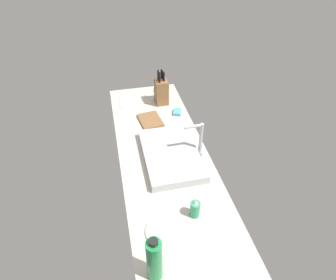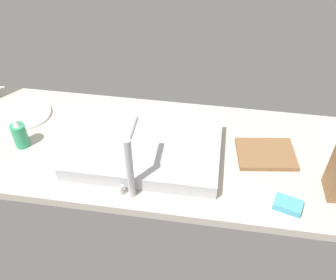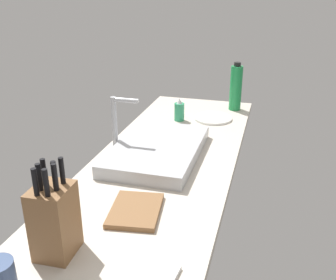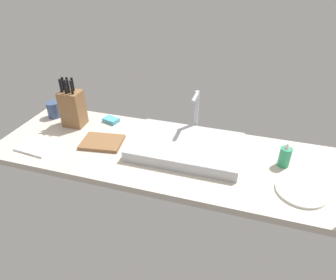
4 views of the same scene
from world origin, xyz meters
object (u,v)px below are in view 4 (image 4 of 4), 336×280
(faucet, at_px, (196,110))
(dish_sponge, at_px, (111,120))
(knife_block, at_px, (73,108))
(dinner_plate, at_px, (301,191))
(coffee_mug, at_px, (54,110))
(soap_bottle, at_px, (285,156))
(cutting_board, at_px, (102,142))
(dish_towel, at_px, (39,145))
(sink_basin, at_px, (186,147))

(faucet, relative_size, dish_sponge, 2.80)
(knife_block, bearing_deg, dish_sponge, 23.57)
(knife_block, relative_size, dinner_plate, 1.35)
(dinner_plate, xyz_separation_m, coffee_mug, (-1.42, 0.29, 0.04))
(knife_block, relative_size, coffee_mug, 2.98)
(soap_bottle, bearing_deg, coffee_mug, 175.33)
(cutting_board, distance_m, coffee_mug, 0.47)
(knife_block, bearing_deg, cutting_board, -31.84)
(cutting_board, bearing_deg, knife_block, 150.49)
(soap_bottle, xyz_separation_m, dinner_plate, (0.07, -0.17, -0.05))
(dish_towel, relative_size, dish_sponge, 2.08)
(faucet, height_order, dish_towel, faucet)
(faucet, xyz_separation_m, dish_towel, (-0.76, -0.37, -0.14))
(sink_basin, distance_m, cutting_board, 0.45)
(sink_basin, height_order, knife_block, knife_block)
(dish_towel, relative_size, coffee_mug, 1.95)
(soap_bottle, bearing_deg, sink_basin, -177.45)
(faucet, relative_size, soap_bottle, 2.01)
(dinner_plate, bearing_deg, knife_block, 169.30)
(sink_basin, distance_m, dinner_plate, 0.57)
(sink_basin, xyz_separation_m, knife_block, (-0.70, 0.08, 0.08))
(dinner_plate, bearing_deg, coffee_mug, 168.64)
(faucet, xyz_separation_m, dish_sponge, (-0.52, -0.01, -0.14))
(sink_basin, height_order, dish_towel, sink_basin)
(sink_basin, bearing_deg, coffee_mug, 171.45)
(dinner_plate, xyz_separation_m, dish_towel, (-1.30, -0.03, 0.00))
(knife_block, bearing_deg, soap_bottle, -5.24)
(knife_block, distance_m, dish_towel, 0.29)
(dish_towel, bearing_deg, sink_basin, 13.69)
(soap_bottle, height_order, dish_sponge, soap_bottle)
(dish_towel, bearing_deg, dinner_plate, 1.34)
(sink_basin, xyz_separation_m, dish_sponge, (-0.51, 0.17, -0.02))
(knife_block, xyz_separation_m, dinner_plate, (1.24, -0.23, -0.10))
(cutting_board, bearing_deg, soap_bottle, 5.07)
(knife_block, bearing_deg, faucet, 6.15)
(faucet, distance_m, dinner_plate, 0.65)
(cutting_board, distance_m, dish_sponge, 0.24)
(knife_block, height_order, dish_towel, knife_block)
(dinner_plate, height_order, dish_sponge, dish_sponge)
(sink_basin, relative_size, dish_towel, 2.97)
(dinner_plate, bearing_deg, soap_bottle, 111.53)
(sink_basin, xyz_separation_m, coffee_mug, (-0.88, 0.13, 0.02))
(knife_block, distance_m, dinner_plate, 1.27)
(dish_towel, xyz_separation_m, dish_sponge, (0.25, 0.36, 0.01))
(sink_basin, relative_size, knife_block, 1.94)
(faucet, relative_size, dinner_plate, 1.19)
(coffee_mug, bearing_deg, cutting_board, -24.18)
(dish_sponge, bearing_deg, cutting_board, -75.07)
(cutting_board, distance_m, dinner_plate, 1.00)
(dish_sponge, bearing_deg, soap_bottle, -8.71)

